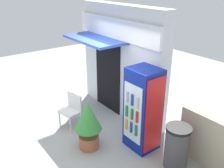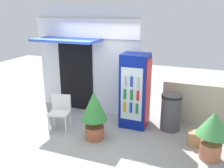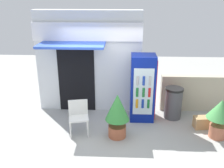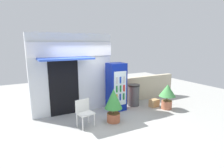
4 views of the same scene
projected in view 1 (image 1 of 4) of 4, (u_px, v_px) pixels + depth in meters
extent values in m
plane|color=#A3A39E|center=(81.00, 140.00, 5.78)|extent=(16.00, 16.00, 0.00)
cube|color=silver|center=(121.00, 62.00, 6.49)|extent=(2.99, 0.34, 2.90)
cube|color=white|center=(115.00, 28.00, 6.03)|extent=(2.99, 0.08, 0.50)
cube|color=blue|center=(94.00, 39.00, 6.18)|extent=(1.72, 0.85, 0.06)
cube|color=black|center=(108.00, 75.00, 6.83)|extent=(1.05, 0.03, 2.01)
cube|color=navy|center=(143.00, 109.00, 5.24)|extent=(0.64, 0.56, 1.83)
cube|color=silver|center=(132.00, 114.00, 5.08)|extent=(0.51, 0.02, 1.28)
cube|color=red|center=(154.00, 116.00, 5.00)|extent=(0.02, 0.51, 1.65)
cylinder|color=orange|center=(127.00, 124.00, 5.30)|extent=(0.06, 0.06, 0.24)
cylinder|color=#1938A5|center=(131.00, 127.00, 5.19)|extent=(0.06, 0.06, 0.24)
cylinder|color=#196B2D|center=(136.00, 130.00, 5.08)|extent=(0.06, 0.06, 0.24)
cylinder|color=#196B2D|center=(127.00, 111.00, 5.18)|extent=(0.06, 0.06, 0.24)
cylinder|color=#196B2D|center=(132.00, 114.00, 5.06)|extent=(0.06, 0.06, 0.24)
cylinder|color=red|center=(137.00, 117.00, 4.95)|extent=(0.06, 0.06, 0.24)
cylinder|color=#B2B2B7|center=(127.00, 97.00, 5.05)|extent=(0.06, 0.06, 0.24)
cylinder|color=#1938A5|center=(132.00, 100.00, 4.94)|extent=(0.06, 0.06, 0.24)
cylinder|color=#B2B2B7|center=(138.00, 103.00, 4.83)|extent=(0.06, 0.06, 0.24)
cylinder|color=silver|center=(60.00, 120.00, 6.19)|extent=(0.04, 0.04, 0.43)
cylinder|color=silver|center=(71.00, 126.00, 5.94)|extent=(0.04, 0.04, 0.43)
cylinder|color=silver|center=(70.00, 115.00, 6.42)|extent=(0.04, 0.04, 0.43)
cylinder|color=silver|center=(81.00, 120.00, 6.17)|extent=(0.04, 0.04, 0.43)
cube|color=silver|center=(70.00, 112.00, 6.09)|extent=(0.54, 0.48, 0.04)
cube|color=silver|center=(75.00, 101.00, 6.13)|extent=(0.47, 0.13, 0.39)
cylinder|color=#AD5B3D|center=(89.00, 141.00, 5.48)|extent=(0.43, 0.43, 0.30)
cylinder|color=brown|center=(89.00, 132.00, 5.39)|extent=(0.05, 0.05, 0.17)
cone|color=#388C3D|center=(88.00, 116.00, 5.23)|extent=(0.58, 0.58, 0.65)
cylinder|color=#47474C|center=(176.00, 148.00, 4.84)|extent=(0.47, 0.47, 0.83)
cylinder|color=black|center=(179.00, 129.00, 4.66)|extent=(0.49, 0.49, 0.06)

